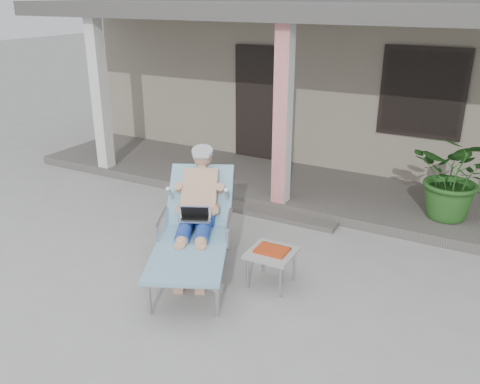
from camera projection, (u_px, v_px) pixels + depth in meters
The scene contains 8 objects.
ground at pixel (206, 272), 6.10m from camera, with size 60.00×60.00×0.00m, color #9E9E99.
house at pixel (366, 67), 10.81m from camera, with size 10.40×5.40×3.30m.
porch_deck at pixel (301, 188), 8.53m from camera, with size 10.00×2.00×0.15m, color #605B56.
porch_overhang at pixel (308, 17), 7.49m from camera, with size 10.00×2.30×2.85m.
porch_step at pixel (272, 214), 7.60m from camera, with size 2.00×0.30×0.07m, color #605B56.
lounger at pixel (195, 200), 5.96m from camera, with size 1.61×2.21×1.39m.
side_table at pixel (272, 254), 5.71m from camera, with size 0.51×0.51×0.45m.
potted_palm at pixel (456, 177), 6.97m from camera, with size 1.11×0.96×1.23m, color #26591E.
Camera 1 is at (2.90, -4.49, 3.12)m, focal length 38.00 mm.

